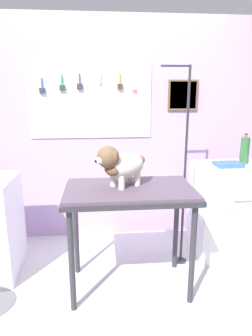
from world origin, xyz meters
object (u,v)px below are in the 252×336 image
(soda_bottle, at_px, (245,150))
(cabinet_right, at_px, (229,210))
(grooming_arm, at_px, (184,177))
(dog, at_px, (120,165))
(grooming_table, at_px, (130,199))

(soda_bottle, bearing_deg, cabinet_right, -155.60)
(grooming_arm, height_order, soda_bottle, grooming_arm)
(dog, relative_size, cabinet_right, 0.48)
(grooming_table, bearing_deg, cabinet_right, 24.24)
(grooming_arm, height_order, cabinet_right, grooming_arm)
(grooming_table, relative_size, dog, 2.31)
(dog, xyz_separation_m, cabinet_right, (1.10, 0.44, -0.59))
(grooming_arm, height_order, dog, grooming_arm)
(grooming_arm, distance_m, dog, 0.68)
(grooming_table, height_order, grooming_arm, grooming_arm)
(grooming_table, distance_m, cabinet_right, 1.17)
(grooming_table, bearing_deg, soda_bottle, 24.26)
(grooming_table, height_order, cabinet_right, cabinet_right)
(dog, xyz_separation_m, soda_bottle, (1.22, 0.50, -0.00))
(soda_bottle, bearing_deg, grooming_table, -155.74)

